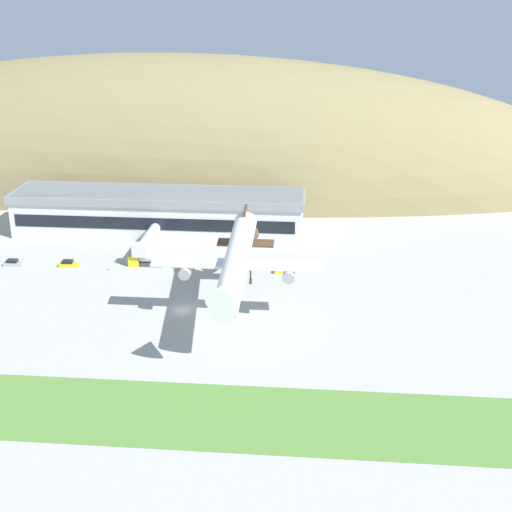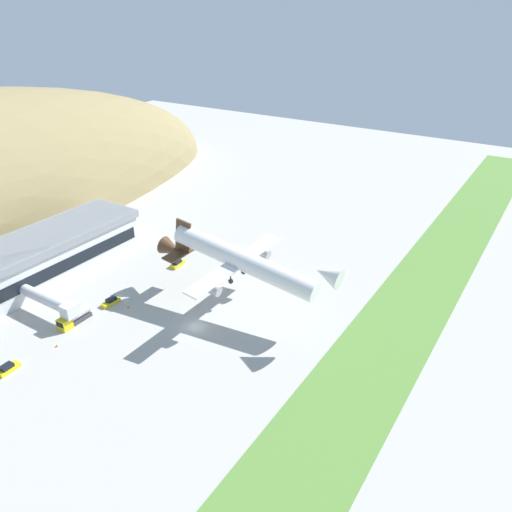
{
  "view_description": "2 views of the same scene",
  "coord_description": "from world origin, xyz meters",
  "px_view_note": "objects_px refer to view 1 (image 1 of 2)",
  "views": [
    {
      "loc": [
        26.3,
        -127.82,
        60.59
      ],
      "look_at": [
        15.21,
        -4.89,
        13.93
      ],
      "focal_mm": 50.0,
      "sensor_mm": 36.0,
      "label": 1
    },
    {
      "loc": [
        -68.1,
        -59.31,
        63.63
      ],
      "look_at": [
        12.45,
        -7.62,
        14.08
      ],
      "focal_mm": 35.0,
      "sensor_mm": 36.0,
      "label": 2
    }
  ],
  "objects_px": {
    "terminal_building": "(159,210)",
    "fuel_truck": "(146,259)",
    "service_car_1": "(13,263)",
    "service_car_3": "(186,266)",
    "cargo_airplane": "(237,261)",
    "service_car_2": "(284,270)",
    "jetway_0": "(146,241)",
    "traffic_cone_0": "(108,269)",
    "service_car_0": "(68,264)",
    "traffic_cone_1": "(186,275)"
  },
  "relations": [
    {
      "from": "terminal_building",
      "to": "fuel_truck",
      "type": "bearing_deg",
      "value": -85.54
    },
    {
      "from": "fuel_truck",
      "to": "traffic_cone_0",
      "type": "bearing_deg",
      "value": -154.92
    },
    {
      "from": "service_car_1",
      "to": "traffic_cone_0",
      "type": "relative_size",
      "value": 7.49
    },
    {
      "from": "terminal_building",
      "to": "traffic_cone_1",
      "type": "height_order",
      "value": "terminal_building"
    },
    {
      "from": "service_car_1",
      "to": "fuel_truck",
      "type": "bearing_deg",
      "value": 5.34
    },
    {
      "from": "jetway_0",
      "to": "traffic_cone_0",
      "type": "relative_size",
      "value": 29.83
    },
    {
      "from": "service_car_3",
      "to": "service_car_2",
      "type": "bearing_deg",
      "value": -2.0
    },
    {
      "from": "service_car_2",
      "to": "terminal_building",
      "type": "bearing_deg",
      "value": 143.91
    },
    {
      "from": "cargo_airplane",
      "to": "service_car_1",
      "type": "bearing_deg",
      "value": 156.09
    },
    {
      "from": "jetway_0",
      "to": "cargo_airplane",
      "type": "relative_size",
      "value": 0.37
    },
    {
      "from": "service_car_0",
      "to": "traffic_cone_0",
      "type": "xyz_separation_m",
      "value": [
        9.88,
        -1.49,
        -0.34
      ]
    },
    {
      "from": "fuel_truck",
      "to": "traffic_cone_1",
      "type": "xyz_separation_m",
      "value": [
        10.38,
        -5.49,
        -1.25
      ]
    },
    {
      "from": "service_car_1",
      "to": "service_car_3",
      "type": "height_order",
      "value": "service_car_3"
    },
    {
      "from": "jetway_0",
      "to": "traffic_cone_0",
      "type": "distance_m",
      "value": 12.28
    },
    {
      "from": "jetway_0",
      "to": "service_car_1",
      "type": "xyz_separation_m",
      "value": [
        -29.64,
        -8.7,
        -3.38
      ]
    },
    {
      "from": "service_car_3",
      "to": "service_car_1",
      "type": "bearing_deg",
      "value": -177.29
    },
    {
      "from": "service_car_3",
      "to": "traffic_cone_1",
      "type": "relative_size",
      "value": 7.92
    },
    {
      "from": "fuel_truck",
      "to": "service_car_2",
      "type": "bearing_deg",
      "value": -3.16
    },
    {
      "from": "cargo_airplane",
      "to": "traffic_cone_1",
      "type": "relative_size",
      "value": 80.66
    },
    {
      "from": "service_car_0",
      "to": "fuel_truck",
      "type": "xyz_separation_m",
      "value": [
        17.83,
        2.23,
        0.91
      ]
    },
    {
      "from": "cargo_airplane",
      "to": "service_car_3",
      "type": "distance_m",
      "value": 32.57
    },
    {
      "from": "jetway_0",
      "to": "service_car_2",
      "type": "relative_size",
      "value": 3.86
    },
    {
      "from": "service_car_0",
      "to": "cargo_airplane",
      "type": "bearing_deg",
      "value": -30.76
    },
    {
      "from": "service_car_2",
      "to": "traffic_cone_0",
      "type": "xyz_separation_m",
      "value": [
        -40.1,
        -1.95,
        -0.41
      ]
    },
    {
      "from": "terminal_building",
      "to": "traffic_cone_0",
      "type": "height_order",
      "value": "terminal_building"
    },
    {
      "from": "cargo_airplane",
      "to": "service_car_2",
      "type": "bearing_deg",
      "value": 73.24
    },
    {
      "from": "jetway_0",
      "to": "service_car_0",
      "type": "xyz_separation_m",
      "value": [
        -16.66,
        -8.05,
        -3.37
      ]
    },
    {
      "from": "service_car_0",
      "to": "traffic_cone_1",
      "type": "relative_size",
      "value": 7.53
    },
    {
      "from": "fuel_truck",
      "to": "service_car_0",
      "type": "bearing_deg",
      "value": -172.88
    },
    {
      "from": "service_car_0",
      "to": "service_car_2",
      "type": "relative_size",
      "value": 0.97
    },
    {
      "from": "fuel_truck",
      "to": "service_car_3",
      "type": "bearing_deg",
      "value": -5.93
    },
    {
      "from": "traffic_cone_0",
      "to": "traffic_cone_1",
      "type": "distance_m",
      "value": 18.42
    },
    {
      "from": "traffic_cone_1",
      "to": "service_car_2",
      "type": "bearing_deg",
      "value": 9.68
    },
    {
      "from": "traffic_cone_0",
      "to": "terminal_building",
      "type": "bearing_deg",
      "value": 77.01
    },
    {
      "from": "terminal_building",
      "to": "jetway_0",
      "type": "relative_size",
      "value": 4.36
    },
    {
      "from": "cargo_airplane",
      "to": "traffic_cone_0",
      "type": "relative_size",
      "value": 80.66
    },
    {
      "from": "service_car_1",
      "to": "fuel_truck",
      "type": "distance_m",
      "value": 30.95
    },
    {
      "from": "traffic_cone_1",
      "to": "jetway_0",
      "type": "bearing_deg",
      "value": 135.61
    },
    {
      "from": "cargo_airplane",
      "to": "service_car_2",
      "type": "relative_size",
      "value": 10.44
    },
    {
      "from": "service_car_2",
      "to": "service_car_0",
      "type": "bearing_deg",
      "value": -179.48
    },
    {
      "from": "jetway_0",
      "to": "fuel_truck",
      "type": "height_order",
      "value": "jetway_0"
    },
    {
      "from": "service_car_0",
      "to": "service_car_3",
      "type": "relative_size",
      "value": 0.95
    },
    {
      "from": "terminal_building",
      "to": "service_car_1",
      "type": "relative_size",
      "value": 17.38
    },
    {
      "from": "cargo_airplane",
      "to": "service_car_0",
      "type": "distance_m",
      "value": 50.57
    },
    {
      "from": "terminal_building",
      "to": "fuel_truck",
      "type": "distance_m",
      "value": 23.55
    },
    {
      "from": "service_car_3",
      "to": "cargo_airplane",
      "type": "bearing_deg",
      "value": -60.36
    },
    {
      "from": "service_car_3",
      "to": "traffic_cone_1",
      "type": "height_order",
      "value": "service_car_3"
    },
    {
      "from": "service_car_1",
      "to": "terminal_building",
      "type": "bearing_deg",
      "value": 41.7
    },
    {
      "from": "service_car_2",
      "to": "traffic_cone_1",
      "type": "bearing_deg",
      "value": -170.32
    },
    {
      "from": "terminal_building",
      "to": "traffic_cone_0",
      "type": "bearing_deg",
      "value": -102.99
    }
  ]
}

